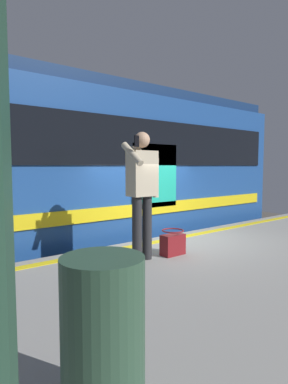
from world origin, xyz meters
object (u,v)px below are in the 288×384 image
Objects in this scene: passenger at (142,185)px; handbag at (173,243)px; trash_bin at (103,337)px; train_carriage at (23,163)px.

passenger is 4.75× the size of handbag.
trash_bin is at bearing 47.81° from passenger.
train_carriage is 31.97× the size of handbag.
passenger is (-0.69, 2.93, -0.32)m from train_carriage.
trash_bin is at bearing 76.03° from train_carriage.
train_carriage is 5.33m from trash_bin.
handbag is 3.23m from trash_bin.
train_carriage is 14.03× the size of trash_bin.
train_carriage reaches higher than trash_bin.
trash_bin is at bearing 39.86° from handbag.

